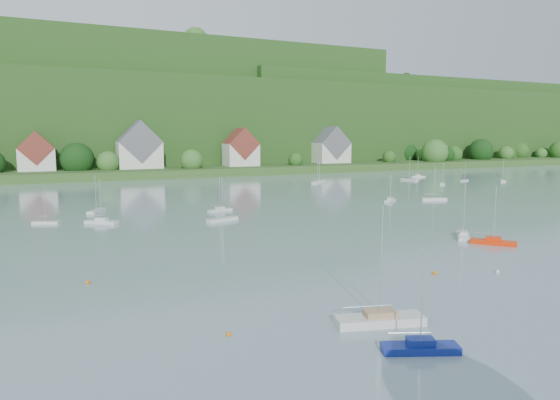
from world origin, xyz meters
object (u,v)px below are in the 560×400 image
near_sailboat_2 (380,319)px  near_sailboat_1 (420,346)px  near_sailboat_3 (463,235)px  near_sailboat_5 (493,241)px

near_sailboat_2 → near_sailboat_1: bearing=-79.1°
near_sailboat_2 → near_sailboat_3: bearing=51.1°
near_sailboat_2 → near_sailboat_5: bearing=44.1°
near_sailboat_5 → near_sailboat_2: bearing=-101.8°
near_sailboat_1 → near_sailboat_2: 5.42m
near_sailboat_2 → near_sailboat_3: size_ratio=1.22×
near_sailboat_5 → near_sailboat_1: bearing=-95.3°
near_sailboat_2 → near_sailboat_5: size_ratio=1.20×
near_sailboat_1 → near_sailboat_5: near_sailboat_5 is taller
near_sailboat_2 → near_sailboat_3: near_sailboat_2 is taller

